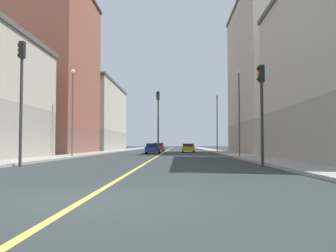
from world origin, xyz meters
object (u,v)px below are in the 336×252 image
Objects in this scene: car_blue at (153,149)px; street_lamp_left_near at (239,104)px; traffic_light_right_near at (21,86)px; building_right_midblock at (43,71)px; traffic_light_left_near at (261,100)px; car_maroon at (159,147)px; building_left_mid at (284,76)px; traffic_light_median_far at (158,114)px; car_yellow at (188,148)px; street_lamp_right_near at (73,104)px; building_right_distant at (87,117)px; street_lamp_left_far at (217,118)px.

street_lamp_left_near is at bearing -57.82° from car_blue.
building_right_midblock is at bearing 107.92° from traffic_light_right_near.
traffic_light_left_near is at bearing -51.19° from building_right_midblock.
traffic_light_left_near reaches higher than car_maroon.
street_lamp_left_near is (1.02, 13.49, 1.26)m from traffic_light_left_near.
building_left_mid reaches higher than traffic_light_left_near.
building_left_mid is 28.45m from traffic_light_left_near.
traffic_light_median_far is at bearing -81.42° from car_blue.
car_maroon reaches higher than car_blue.
building_left_mid reaches higher than traffic_light_median_far.
street_lamp_right_near is at bearing -117.63° from car_yellow.
street_lamp_right_near is 1.87× the size of car_blue.
street_lamp_left_near is at bearing -30.61° from building_right_midblock.
street_lamp_left_near is at bearing -42.23° from traffic_light_median_far.
traffic_light_median_far is (15.05, -30.19, -1.89)m from building_right_distant.
car_blue is (14.03, 0.30, -9.86)m from building_right_midblock.
building_right_midblock reaches higher than street_lamp_left_near.
building_right_distant is 29.14m from street_lamp_left_far.
traffic_light_left_near is at bearing -66.84° from building_right_distant.
building_left_mid is 2.84× the size of traffic_light_median_far.
building_left_mid is 18.65m from car_blue.
traffic_light_median_far is at bearing -87.27° from car_maroon.
traffic_light_right_near is 27.95m from car_blue.
street_lamp_left_far is (13.95, 32.29, 0.54)m from traffic_light_right_near.
street_lamp_left_far is 14.84m from car_maroon.
building_right_distant reaches higher than traffic_light_left_near.
street_lamp_left_far is at bearing 13.40° from building_right_midblock.
building_right_distant is 37.93m from street_lamp_right_near.
car_yellow is at bearing 21.89° from building_right_midblock.
building_right_midblock is at bearing -129.94° from car_maroon.
car_maroon is (6.24, 30.10, -4.15)m from street_lamp_right_near.
street_lamp_right_near reaches higher than car_maroon.
building_right_distant is 43.47m from street_lamp_left_near.
traffic_light_right_near is 0.98× the size of traffic_light_median_far.
building_right_midblock is 17.15m from car_blue.
traffic_light_left_near is at bearing -0.00° from traffic_light_right_near.
traffic_light_median_far is at bearing 107.88° from traffic_light_left_near.
building_left_mid is 10.79m from street_lamp_left_far.
street_lamp_left_near is 0.99× the size of street_lamp_right_near.
building_right_midblock is 5.00× the size of car_blue.
car_blue is at bearing 177.19° from building_left_mid.
street_lamp_left_far is at bearing 90.00° from street_lamp_left_near.
street_lamp_right_near is at bearing -179.88° from street_lamp_left_near.
street_lamp_left_far is (14.94, 18.83, 0.04)m from street_lamp_right_near.
building_left_mid is 15.77m from street_lamp_left_near.
street_lamp_left_near is 1.77× the size of car_maroon.
building_right_midblock reaches higher than street_lamp_right_near.
traffic_light_median_far is at bearing -158.58° from building_left_mid.
street_lamp_left_far is at bearing 88.20° from traffic_light_left_near.
street_lamp_left_near is (7.59, -6.89, 0.41)m from traffic_light_median_far.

